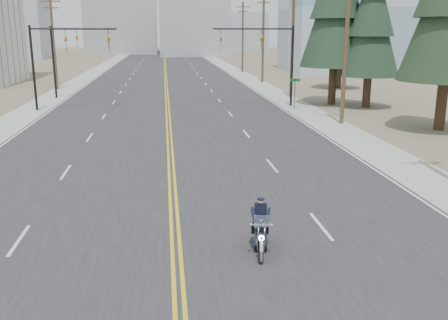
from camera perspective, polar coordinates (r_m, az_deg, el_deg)
ground_plane at (r=13.25m, az=-5.17°, el=-15.10°), size 400.00×400.00×0.00m
road at (r=81.78m, az=-6.71°, el=9.88°), size 20.00×200.00×0.01m
sidewalk_left at (r=82.56m, az=-14.82°, el=9.54°), size 3.00×200.00×0.01m
sidewalk_right at (r=82.62m, az=1.42°, el=10.02°), size 3.00×200.00×0.01m
traffic_mast_left at (r=44.43m, az=-18.56°, el=11.75°), size 7.10×0.26×7.00m
traffic_mast_right at (r=44.51m, az=5.26°, el=12.43°), size 7.10×0.26×7.00m
traffic_mast_far at (r=52.35m, az=-17.18°, el=12.10°), size 6.10×0.26×7.00m
street_sign at (r=43.22m, az=8.11°, el=8.12°), size 0.90×0.06×2.62m
utility_pole_b at (r=36.79m, az=13.81°, el=13.28°), size 2.20×0.30×11.50m
utility_pole_c at (r=51.13m, az=7.84°, el=13.52°), size 2.20×0.30×11.00m
utility_pole_d at (r=65.76m, az=4.50°, el=14.03°), size 2.20×0.30×11.50m
utility_pole_e at (r=82.51m, az=2.15°, el=13.99°), size 2.20×0.30×11.00m
utility_pole_left at (r=60.79m, az=-18.93°, el=12.80°), size 2.20×0.30×10.50m
glass_building at (r=87.72m, az=15.41°, el=16.32°), size 24.00×16.00×20.00m
haze_bldg_a at (r=131.29m, az=-23.01°, el=15.40°), size 14.00×12.00×22.00m
haze_bldg_b at (r=136.77m, az=-3.45°, el=14.73°), size 18.00×14.00×14.00m
haze_bldg_c at (r=128.02m, az=11.97°, el=15.36°), size 16.00×12.00×18.00m
haze_bldg_d at (r=152.12m, az=-11.71°, el=16.71°), size 20.00×15.00×26.00m
haze_bldg_e at (r=163.48m, az=2.17°, el=14.36°), size 14.00×14.00×12.00m
motorcyclist at (r=15.29m, az=4.21°, el=-7.48°), size 1.22×2.21×1.63m
conifer_mid at (r=45.49m, az=16.59°, el=15.62°), size 5.13×5.13×13.67m
conifer_far at (r=60.33m, az=13.36°, el=16.46°), size 5.81×5.81×15.57m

